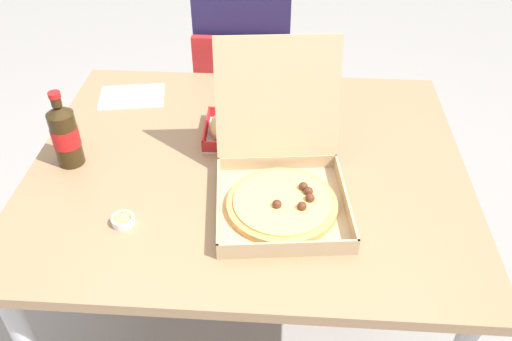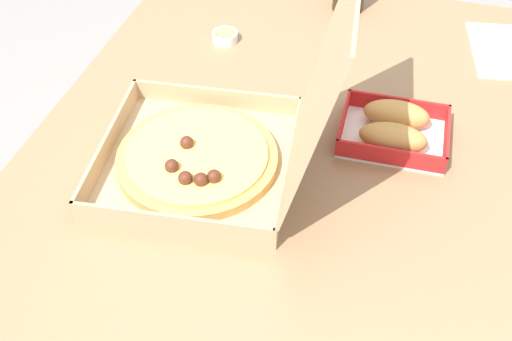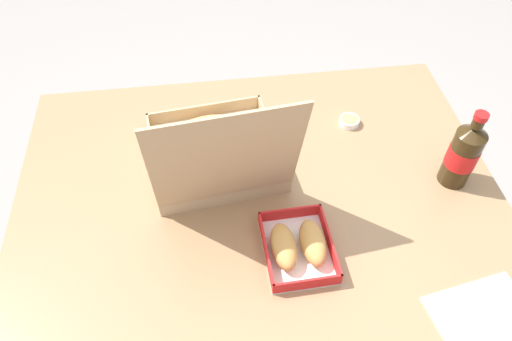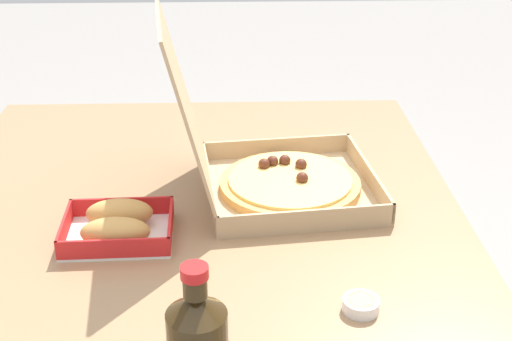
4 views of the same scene
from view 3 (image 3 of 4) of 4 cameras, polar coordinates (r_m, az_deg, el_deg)
ground_plane at (r=1.81m, az=0.47°, el=-18.69°), size 10.00×10.00×0.00m
dining_table at (r=1.22m, az=0.66°, el=-6.74°), size 1.21×1.02×0.74m
pizza_box_open at (r=1.21m, az=-4.77°, el=2.02°), size 0.37×0.44×0.36m
bread_side_box at (r=1.07m, az=5.07°, el=-8.97°), size 0.16×0.19×0.06m
cola_bottle at (r=1.25m, az=23.57°, el=1.83°), size 0.07×0.07×0.22m
paper_menu at (r=1.12m, az=25.65°, el=-15.49°), size 0.23×0.18×0.00m
dipping_sauce_cup at (r=1.38m, az=11.12°, el=5.83°), size 0.06×0.06×0.02m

